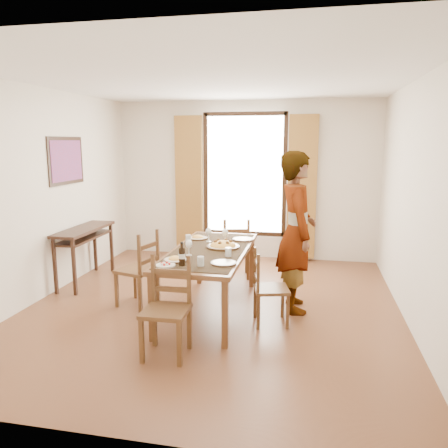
% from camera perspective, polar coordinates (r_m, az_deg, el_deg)
% --- Properties ---
extents(ground, '(5.00, 5.00, 0.00)m').
position_cam_1_polar(ground, '(5.50, -1.45, -10.78)').
color(ground, '#462516').
rests_on(ground, ground).
extents(room_shell, '(4.60, 5.10, 2.74)m').
position_cam_1_polar(room_shell, '(5.26, -1.26, 5.57)').
color(room_shell, silver).
rests_on(room_shell, ground).
extents(console_table, '(0.38, 1.20, 0.80)m').
position_cam_1_polar(console_table, '(6.56, -17.79, -1.49)').
color(console_table, black).
rests_on(console_table, ground).
extents(dining_table, '(0.88, 2.01, 0.76)m').
position_cam_1_polar(dining_table, '(5.21, -1.89, -4.00)').
color(dining_table, brown).
rests_on(dining_table, ground).
extents(chair_west, '(0.52, 0.52, 0.95)m').
position_cam_1_polar(chair_west, '(5.51, -11.01, -6.06)').
color(chair_west, brown).
rests_on(chair_west, ground).
extents(chair_north, '(0.48, 0.48, 0.91)m').
position_cam_1_polar(chair_north, '(6.53, 1.59, -3.39)').
color(chair_north, brown).
rests_on(chair_north, ground).
extents(chair_south, '(0.43, 0.43, 0.95)m').
position_cam_1_polar(chair_south, '(4.25, -7.47, -11.15)').
color(chair_south, brown).
rests_on(chair_south, ground).
extents(chair_east, '(0.45, 0.45, 0.84)m').
position_cam_1_polar(chair_east, '(4.93, 5.84, -8.55)').
color(chair_east, brown).
rests_on(chair_east, ground).
extents(man, '(0.89, 0.75, 1.91)m').
position_cam_1_polar(man, '(5.25, 9.45, -1.06)').
color(man, gray).
rests_on(man, ground).
extents(plate_sw, '(0.27, 0.27, 0.05)m').
position_cam_1_polar(plate_sw, '(4.72, -6.38, -4.48)').
color(plate_sw, silver).
rests_on(plate_sw, dining_table).
extents(plate_se, '(0.27, 0.27, 0.05)m').
position_cam_1_polar(plate_se, '(4.58, -0.04, -4.90)').
color(plate_se, silver).
rests_on(plate_se, dining_table).
extents(plate_nw, '(0.27, 0.27, 0.05)m').
position_cam_1_polar(plate_nw, '(5.74, -3.46, -1.68)').
color(plate_nw, silver).
rests_on(plate_nw, dining_table).
extents(plate_ne, '(0.27, 0.27, 0.05)m').
position_cam_1_polar(plate_ne, '(5.67, 2.50, -1.83)').
color(plate_ne, silver).
rests_on(plate_ne, dining_table).
extents(pasta_platter, '(0.40, 0.40, 0.10)m').
position_cam_1_polar(pasta_platter, '(5.26, -0.13, -2.56)').
color(pasta_platter, orange).
rests_on(pasta_platter, dining_table).
extents(caprese_plate, '(0.20, 0.20, 0.04)m').
position_cam_1_polar(caprese_plate, '(4.54, -7.64, -5.22)').
color(caprese_plate, silver).
rests_on(caprese_plate, dining_table).
extents(wine_glass_a, '(0.08, 0.08, 0.18)m').
position_cam_1_polar(wine_glass_a, '(4.90, -4.61, -3.10)').
color(wine_glass_a, white).
rests_on(wine_glass_a, dining_table).
extents(wine_glass_b, '(0.08, 0.08, 0.18)m').
position_cam_1_polar(wine_glass_b, '(5.48, 0.15, -1.56)').
color(wine_glass_b, white).
rests_on(wine_glass_b, dining_table).
extents(wine_glass_c, '(0.08, 0.08, 0.18)m').
position_cam_1_polar(wine_glass_c, '(5.55, -2.03, -1.41)').
color(wine_glass_c, white).
rests_on(wine_glass_c, dining_table).
extents(tumbler_a, '(0.07, 0.07, 0.10)m').
position_cam_1_polar(tumbler_a, '(4.86, 0.56, -3.69)').
color(tumbler_a, silver).
rests_on(tumbler_a, dining_table).
extents(tumbler_b, '(0.07, 0.07, 0.10)m').
position_cam_1_polar(tumbler_b, '(5.53, -4.68, -1.93)').
color(tumbler_b, silver).
rests_on(tumbler_b, dining_table).
extents(tumbler_c, '(0.07, 0.07, 0.10)m').
position_cam_1_polar(tumbler_c, '(4.50, -3.07, -4.88)').
color(tumbler_c, silver).
rests_on(tumbler_c, dining_table).
extents(wine_bottle, '(0.07, 0.07, 0.25)m').
position_cam_1_polar(wine_bottle, '(4.52, -5.52, -3.89)').
color(wine_bottle, black).
rests_on(wine_bottle, dining_table).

